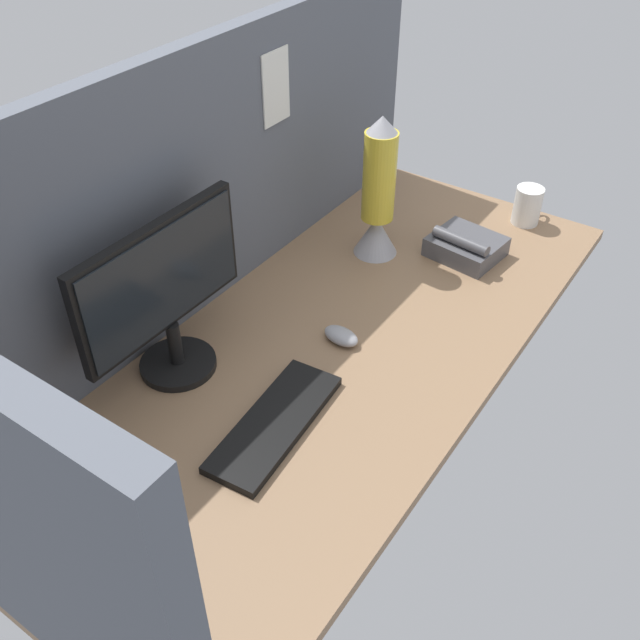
% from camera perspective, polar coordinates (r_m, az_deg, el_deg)
% --- Properties ---
extents(ground_plane, '(1.80, 0.80, 0.03)m').
position_cam_1_polar(ground_plane, '(1.75, 0.89, -2.03)').
color(ground_plane, '#8C6B4C').
extents(cubicle_wall_back, '(1.80, 0.06, 0.66)m').
position_cam_1_polar(cubicle_wall_back, '(1.76, -9.41, 11.12)').
color(cubicle_wall_back, '#565B66').
rests_on(cubicle_wall_back, ground_plane).
extents(monitor, '(0.46, 0.18, 0.39)m').
position_cam_1_polar(monitor, '(1.57, -12.52, 2.20)').
color(monitor, black).
rests_on(monitor, ground_plane).
extents(keyboard, '(0.38, 0.16, 0.02)m').
position_cam_1_polar(keyboard, '(1.53, -3.66, -8.33)').
color(keyboard, black).
rests_on(keyboard, ground_plane).
extents(mouse, '(0.07, 0.10, 0.03)m').
position_cam_1_polar(mouse, '(1.73, 1.72, -1.30)').
color(mouse, '#99999E').
rests_on(mouse, ground_plane).
extents(mug_ceramic_white, '(0.12, 0.08, 0.12)m').
position_cam_1_polar(mug_ceramic_white, '(2.26, 16.50, 8.92)').
color(mug_ceramic_white, white).
rests_on(mug_ceramic_white, ground_plane).
extents(lava_lamp, '(0.13, 0.13, 0.41)m').
position_cam_1_polar(lava_lamp, '(1.98, 4.73, 9.76)').
color(lava_lamp, '#A5A5AD').
rests_on(lava_lamp, ground_plane).
extents(desk_phone, '(0.19, 0.21, 0.09)m').
position_cam_1_polar(desk_phone, '(2.07, 11.72, 5.89)').
color(desk_phone, '#4C4C51').
rests_on(desk_phone, ground_plane).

